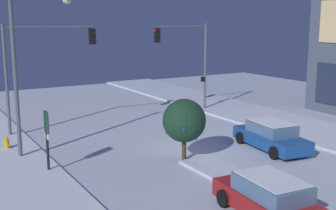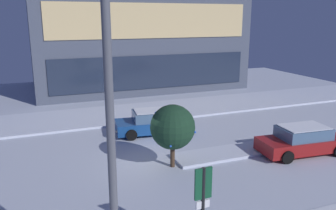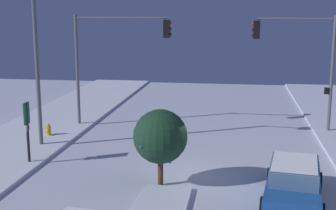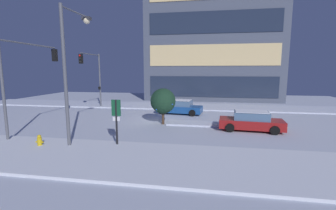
{
  "view_description": "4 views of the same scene",
  "coord_description": "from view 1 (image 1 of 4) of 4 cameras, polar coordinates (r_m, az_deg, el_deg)",
  "views": [
    {
      "loc": [
        17.97,
        -12.02,
        6.8
      ],
      "look_at": [
        0.35,
        -1.48,
        2.78
      ],
      "focal_mm": 46.42,
      "sensor_mm": 36.0,
      "label": 1
    },
    {
      "loc": [
        -5.22,
        -15.14,
        6.98
      ],
      "look_at": [
        0.62,
        -0.46,
        3.0
      ],
      "focal_mm": 37.22,
      "sensor_mm": 36.0,
      "label": 2
    },
    {
      "loc": [
        17.93,
        2.15,
        6.77
      ],
      "look_at": [
        -1.78,
        -0.86,
        2.74
      ],
      "focal_mm": 49.82,
      "sensor_mm": 36.0,
      "label": 3
    },
    {
      "loc": [
        4.37,
        -19.92,
        4.52
      ],
      "look_at": [
        1.2,
        -1.09,
        1.71
      ],
      "focal_mm": 24.97,
      "sensor_mm": 36.0,
      "label": 4
    }
  ],
  "objects": [
    {
      "name": "traffic_light_corner_near_left",
      "position": [
        27.21,
        -16.03,
        6.14
      ],
      "size": [
        0.32,
        5.72,
        6.6
      ],
      "rotation": [
        0.0,
        0.0,
        1.57
      ],
      "color": "#565960",
      "rests_on": "ground"
    },
    {
      "name": "street_lamp_arched",
      "position": [
        22.26,
        -17.62,
        6.69
      ],
      "size": [
        0.56,
        3.02,
        8.18
      ],
      "rotation": [
        0.0,
        0.0,
        1.55
      ],
      "color": "#565960",
      "rests_on": "ground"
    },
    {
      "name": "ground",
      "position": [
        22.66,
        2.77,
        -6.39
      ],
      "size": [
        52.0,
        52.0,
        0.0
      ],
      "primitive_type": "plane",
      "color": "silver"
    },
    {
      "name": "median_strip",
      "position": [
        18.3,
        11.58,
        -10.73
      ],
      "size": [
        9.0,
        1.8,
        0.14
      ],
      "primitive_type": "cube",
      "color": "silver",
      "rests_on": "ground"
    },
    {
      "name": "car_far",
      "position": [
        23.89,
        13.38,
        -3.99
      ],
      "size": [
        4.93,
        2.55,
        1.49
      ],
      "rotation": [
        0.0,
        0.0,
        3.01
      ],
      "color": "#19478C",
      "rests_on": "ground"
    },
    {
      "name": "decorated_tree_median",
      "position": [
        21.14,
        2.14,
        -2.08
      ],
      "size": [
        2.13,
        2.13,
        3.06
      ],
      "color": "#473323",
      "rests_on": "ground"
    },
    {
      "name": "curb_strip_near",
      "position": [
        19.41,
        -20.47,
        -9.93
      ],
      "size": [
        52.0,
        5.2,
        0.14
      ],
      "primitive_type": "cube",
      "color": "silver",
      "rests_on": "ground"
    },
    {
      "name": "curb_strip_far",
      "position": [
        28.5,
        18.15,
        -3.14
      ],
      "size": [
        52.0,
        5.2,
        0.14
      ],
      "primitive_type": "cube",
      "color": "silver",
      "rests_on": "ground"
    },
    {
      "name": "traffic_light_corner_far_left",
      "position": [
        32.09,
        2.5,
        6.92
      ],
      "size": [
        0.32,
        4.57,
        6.56
      ],
      "rotation": [
        0.0,
        0.0,
        -1.57
      ],
      "color": "#565960",
      "rests_on": "ground"
    },
    {
      "name": "fire_hydrant",
      "position": [
        24.54,
        -20.42,
        -4.82
      ],
      "size": [
        0.48,
        0.26,
        0.78
      ],
      "color": "gold",
      "rests_on": "ground"
    },
    {
      "name": "parking_info_sign",
      "position": [
        20.15,
        -15.63,
        -3.65
      ],
      "size": [
        0.55,
        0.12,
        2.84
      ],
      "rotation": [
        0.0,
        0.0,
        1.61
      ],
      "color": "black",
      "rests_on": "ground"
    },
    {
      "name": "car_near",
      "position": [
        15.74,
        13.39,
        -11.98
      ],
      "size": [
        4.9,
        2.41,
        1.49
      ],
      "rotation": [
        0.0,
        0.0,
        -0.09
      ],
      "color": "maroon",
      "rests_on": "ground"
    }
  ]
}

